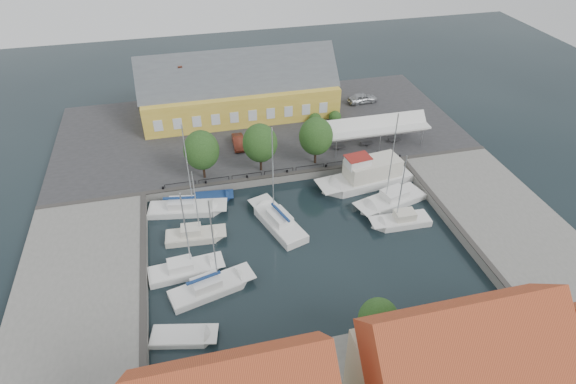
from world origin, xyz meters
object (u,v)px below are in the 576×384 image
at_px(trawler, 368,176).
at_px(west_boat_b, 194,237).
at_px(warehouse, 235,92).
at_px(east_boat_b, 401,222).
at_px(tent_canopy, 376,127).
at_px(east_boat_a, 391,201).
at_px(west_boat_d, 210,289).
at_px(west_boat_c, 185,271).
at_px(car_silver, 362,98).
at_px(launch_sw, 183,338).
at_px(launch_nw, 213,198).
at_px(west_boat_a, 186,210).
at_px(center_sailboat, 278,223).
at_px(car_red, 238,142).

height_order(trawler, west_boat_b, west_boat_b).
bearing_deg(warehouse, east_boat_b, -64.63).
distance_m(tent_canopy, east_boat_a, 12.15).
distance_m(trawler, west_boat_d, 24.51).
distance_m(east_boat_a, west_boat_b, 22.84).
bearing_deg(west_boat_c, car_silver, 45.14).
relative_size(west_boat_b, launch_sw, 1.52).
xyz_separation_m(east_boat_a, launch_nw, (-20.13, 5.75, -0.17)).
xyz_separation_m(east_boat_b, launch_sw, (-24.36, -9.66, -0.17)).
height_order(east_boat_a, launch_sw, east_boat_a).
relative_size(car_silver, launch_nw, 0.95).
height_order(trawler, east_boat_b, east_boat_b).
relative_size(car_silver, west_boat_d, 0.42).
relative_size(tent_canopy, west_boat_a, 1.19).
bearing_deg(launch_nw, center_sailboat, -45.71).
height_order(east_boat_b, launch_sw, east_boat_b).
relative_size(west_boat_d, launch_nw, 2.25).
bearing_deg(warehouse, east_boat_a, -60.57).
height_order(car_red, launch_sw, car_red).
bearing_deg(trawler, west_boat_c, -156.02).
relative_size(east_boat_b, west_boat_c, 0.94).
distance_m(east_boat_a, east_boat_b, 3.86).
height_order(east_boat_a, west_boat_d, east_boat_a).
xyz_separation_m(center_sailboat, east_boat_a, (13.71, 0.84, -0.10)).
relative_size(center_sailboat, east_boat_b, 1.29).
xyz_separation_m(warehouse, center_sailboat, (0.56, -26.12, -4.06)).
distance_m(car_red, trawler, 17.94).
bearing_deg(west_boat_a, warehouse, 66.78).
xyz_separation_m(west_boat_c, launch_sw, (-0.65, -7.72, -0.17)).
bearing_deg(trawler, car_silver, 71.09).
height_order(west_boat_b, west_boat_c, west_boat_c).
height_order(warehouse, car_red, warehouse).
bearing_deg(east_boat_a, launch_sw, -151.48).
height_order(west_boat_b, launch_nw, west_boat_b).
bearing_deg(east_boat_a, west_boat_c, -166.57).
relative_size(east_boat_a, launch_sw, 2.08).
bearing_deg(west_boat_a, west_boat_b, -83.43).
xyz_separation_m(west_boat_d, launch_sw, (-2.84, -4.80, -0.18)).
distance_m(warehouse, tent_canopy, 21.63).
distance_m(car_red, launch_nw, 10.76).
relative_size(east_boat_a, west_boat_d, 1.13).
bearing_deg(launch_sw, car_silver, 51.08).
xyz_separation_m(east_boat_a, west_boat_c, (-24.17, -5.77, -0.00)).
xyz_separation_m(center_sailboat, west_boat_d, (-8.28, -7.85, -0.09)).
distance_m(center_sailboat, west_boat_a, 10.83).
distance_m(car_silver, east_boat_a, 24.61).
bearing_deg(car_red, west_boat_c, -110.55).
height_order(west_boat_a, launch_sw, west_boat_a).
bearing_deg(launch_sw, warehouse, 74.77).
height_order(east_boat_a, west_boat_c, east_boat_a).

